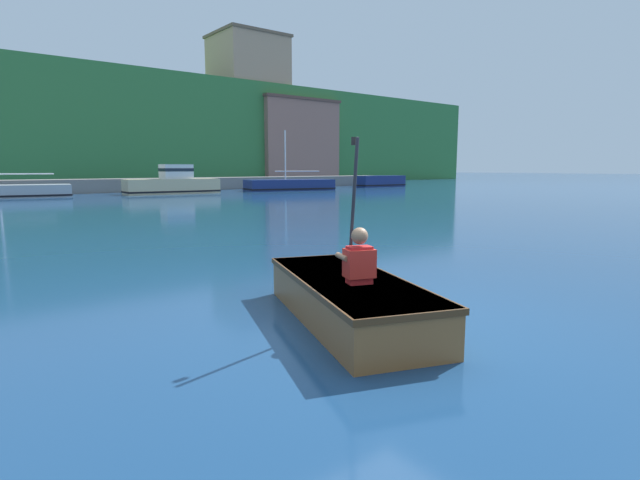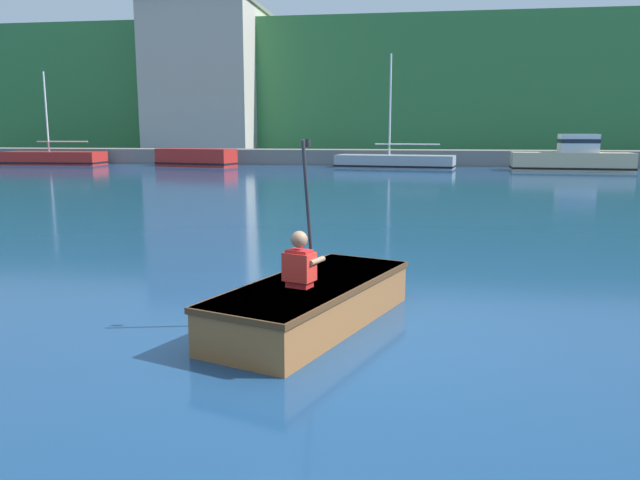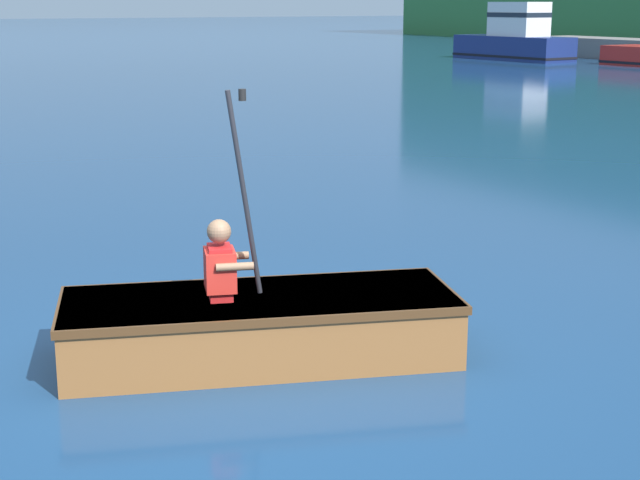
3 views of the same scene
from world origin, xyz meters
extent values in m
plane|color=navy|center=(0.00, 0.00, 0.00)|extent=(300.00, 300.00, 0.00)
cube|color=tan|center=(25.97, 47.43, 8.02)|extent=(7.33, 6.69, 16.03)
cube|color=brown|center=(25.97, 47.43, 16.18)|extent=(7.63, 6.99, 0.30)
cube|color=#9E6B5B|center=(30.85, 47.72, 4.65)|extent=(10.12, 9.07, 9.29)
cube|color=brown|center=(30.85, 47.72, 9.44)|extent=(10.42, 9.37, 0.30)
cube|color=slate|center=(0.00, 32.08, 0.45)|extent=(61.56, 2.40, 0.90)
cube|color=#9EA3A8|center=(-0.37, 28.85, 0.35)|extent=(6.66, 2.97, 0.70)
cube|color=black|center=(-0.37, 28.85, 0.12)|extent=(6.70, 3.01, 0.10)
cylinder|color=silver|center=(0.27, 28.76, 1.30)|extent=(3.51, 0.59, 0.07)
cube|color=navy|center=(27.30, 27.51, 0.49)|extent=(4.67, 1.74, 0.97)
cube|color=black|center=(27.30, 27.51, 0.17)|extent=(4.71, 1.78, 0.10)
cube|color=navy|center=(17.14, 26.69, 0.40)|extent=(6.73, 3.53, 0.79)
cube|color=black|center=(17.14, 26.69, 0.14)|extent=(6.78, 3.57, 0.10)
cylinder|color=silver|center=(16.83, 26.76, 2.56)|extent=(0.10, 0.10, 3.53)
cylinder|color=silver|center=(17.77, 26.56, 1.39)|extent=(3.46, 0.83, 0.07)
cube|color=#CCB789|center=(8.53, 27.40, 0.47)|extent=(5.90, 2.18, 0.94)
cube|color=black|center=(8.53, 27.40, 0.16)|extent=(5.94, 2.22, 0.10)
cube|color=silver|center=(8.82, 27.38, 1.40)|extent=(1.89, 1.56, 0.92)
cube|color=#19232D|center=(8.82, 27.38, 1.51)|extent=(1.91, 1.58, 0.20)
cube|color=#935B2D|center=(-0.33, 0.37, 0.24)|extent=(1.89, 2.95, 0.47)
cube|color=#513219|center=(-0.33, 0.37, 0.44)|extent=(1.94, 3.00, 0.06)
cube|color=#513219|center=(-0.33, 0.37, 0.43)|extent=(1.59, 2.52, 0.02)
cone|color=#935B2D|center=(0.13, 1.62, 0.26)|extent=(0.45, 0.45, 0.42)
cube|color=#935B2D|center=(-0.40, 0.17, 0.42)|extent=(0.95, 0.48, 0.03)
cube|color=red|center=(-0.42, 0.11, 0.66)|extent=(0.28, 0.23, 0.38)
cube|color=red|center=(-0.42, 0.11, 0.68)|extent=(0.34, 0.30, 0.29)
sphere|color=#997051|center=(-0.42, 0.11, 0.96)|extent=(0.17, 0.17, 0.17)
cylinder|color=#997051|center=(-0.25, 0.14, 0.74)|extent=(0.14, 0.26, 0.06)
cylinder|color=#997051|center=(-0.53, 0.24, 0.74)|extent=(0.14, 0.26, 0.06)
cylinder|color=#232328|center=(-0.36, 0.28, 1.22)|extent=(0.11, 0.23, 1.44)
cylinder|color=black|center=(-0.36, 0.28, 1.90)|extent=(0.05, 0.05, 0.08)
camera|label=1|loc=(-3.78, -3.52, 1.63)|focal=28.00mm
camera|label=2|loc=(0.69, -5.87, 2.02)|focal=35.00mm
camera|label=3|loc=(5.63, -2.66, 2.51)|focal=55.00mm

